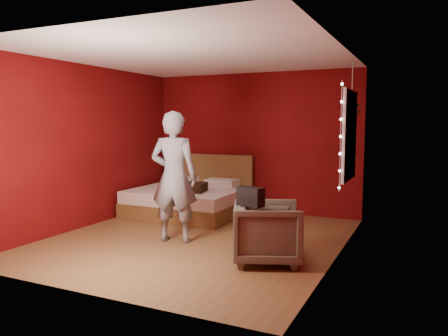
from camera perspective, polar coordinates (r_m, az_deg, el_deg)
floor at (r=6.42m, az=-3.57°, el=-9.24°), size 4.50×4.50×0.00m
room_walls at (r=6.19m, az=-3.67°, el=5.92°), size 4.04×4.54×2.62m
window at (r=6.41m, az=16.05°, el=4.10°), size 0.05×0.97×1.27m
fairy_lights at (r=5.90m, az=14.99°, el=3.99°), size 0.04×0.04×1.45m
bed at (r=8.06m, az=-4.48°, el=-4.09°), size 1.93×1.64×1.06m
person at (r=6.15m, az=-6.54°, el=-1.18°), size 0.75×0.58×1.84m
armchair at (r=5.34m, az=5.71°, el=-8.36°), size 1.04×1.02×0.73m
handbag at (r=5.01m, az=3.49°, el=-3.75°), size 0.33×0.23×0.22m
throw_pillow at (r=7.61m, az=-4.11°, el=-2.53°), size 0.51×0.51×0.15m
hanging_plant at (r=7.08m, az=16.29°, el=6.41°), size 0.37×0.33×1.03m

